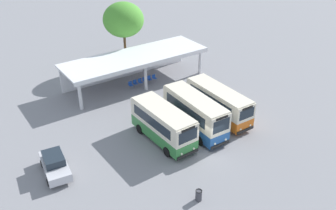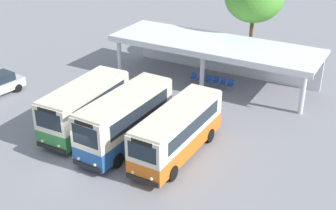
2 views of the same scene
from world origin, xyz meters
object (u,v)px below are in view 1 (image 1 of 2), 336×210
Objects in this scene: city_bus_nearest_orange at (163,123)px; waiting_chair_fourth_seat at (145,80)px; city_bus_second_in_row at (195,112)px; litter_bin_apron at (199,195)px; city_bus_middle_cream at (218,102)px; waiting_chair_fifth_seat at (149,79)px; waiting_chair_end_by_column at (131,84)px; waiting_chair_second_from_end at (135,83)px; parked_car_flank at (55,164)px; waiting_chair_far_end_seat at (154,77)px; waiting_chair_middle_seat at (140,81)px.

city_bus_nearest_orange is 8.31× the size of waiting_chair_fourth_seat.
city_bus_nearest_orange is at bearing 175.63° from city_bus_second_in_row.
waiting_chair_fourth_seat is at bearing 70.05° from litter_bin_apron.
city_bus_middle_cream is 10.59m from waiting_chair_fifth_seat.
litter_bin_apron is at bearing -104.57° from waiting_chair_end_by_column.
city_bus_nearest_orange is 8.31× the size of waiting_chair_second_from_end.
waiting_chair_second_from_end is at bearing 36.65° from parked_car_flank.
parked_car_flank is 17.06m from waiting_chair_fourth_seat.
parked_car_flank is 4.90× the size of waiting_chair_fifth_seat.
waiting_chair_second_from_end is at bearing 73.61° from litter_bin_apron.
waiting_chair_second_from_end is at bearing -179.04° from waiting_chair_fifth_seat.
city_bus_second_in_row reaches higher than waiting_chair_far_end_seat.
city_bus_nearest_orange is at bearing -6.60° from parked_car_flank.
city_bus_second_in_row reaches higher than city_bus_nearest_orange.
parked_car_flank reaches higher than waiting_chair_middle_seat.
parked_car_flank reaches higher than waiting_chair_end_by_column.
waiting_chair_fifth_seat is (1.93, 0.03, 0.00)m from waiting_chair_second_from_end.
waiting_chair_middle_seat is 19.33m from litter_bin_apron.
waiting_chair_fifth_seat is at bearing 2.18° from waiting_chair_end_by_column.
parked_car_flank is at bearing 177.01° from city_bus_middle_cream.
waiting_chair_end_by_column is (-4.05, 10.32, -1.19)m from city_bus_middle_cream.
parked_car_flank is (-12.88, 1.36, -1.07)m from city_bus_second_in_row.
waiting_chair_fifth_seat is at bearing -1.95° from waiting_chair_fourth_seat.
city_bus_second_in_row is at bearing -86.27° from waiting_chair_end_by_column.
waiting_chair_fifth_seat is (-1.48, 10.42, -1.19)m from city_bus_middle_cream.
city_bus_nearest_orange is 7.94× the size of litter_bin_apron.
litter_bin_apron is (-6.04, -18.36, -0.07)m from waiting_chair_middle_seat.
waiting_chair_fifth_seat is (0.64, -0.02, 0.00)m from waiting_chair_fourth_seat.
city_bus_second_in_row is at bearing -89.67° from waiting_chair_second_from_end.
waiting_chair_fifth_seat is (1.87, 10.93, -1.37)m from city_bus_second_in_row.
waiting_chair_fifth_seat is at bearing 68.27° from litter_bin_apron.
city_bus_nearest_orange is at bearing -177.81° from city_bus_middle_cream.
parked_car_flank is 15.43m from waiting_chair_end_by_column.
waiting_chair_fourth_seat is 0.64m from waiting_chair_fifth_seat.
waiting_chair_far_end_seat is (2.57, -0.00, 0.00)m from waiting_chair_second_from_end.
city_bus_second_in_row is 8.88× the size of waiting_chair_second_from_end.
city_bus_nearest_orange is 1.70× the size of parked_car_flank.
parked_car_flank is at bearing 173.98° from city_bus_second_in_row.
city_bus_middle_cream is 9.11× the size of waiting_chair_second_from_end.
waiting_chair_end_by_column is (12.17, 9.47, -0.30)m from parked_car_flank.
city_bus_nearest_orange is 11.70m from waiting_chair_fourth_seat.
parked_car_flank is at bearing -144.70° from waiting_chair_middle_seat.
litter_bin_apron is (-8.81, -7.98, -1.26)m from city_bus_middle_cream.
city_bus_middle_cream is at bearing -2.99° from parked_car_flank.
city_bus_second_in_row reaches higher than waiting_chair_middle_seat.
waiting_chair_end_by_column and waiting_chair_second_from_end have the same top height.
parked_car_flank is at bearing -142.12° from waiting_chair_end_by_column.
city_bus_nearest_orange reaches higher than waiting_chair_end_by_column.
parked_car_flank is 11.54m from litter_bin_apron.
waiting_chair_end_by_column is at bearing -178.88° from waiting_chair_far_end_seat.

